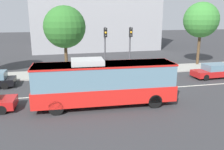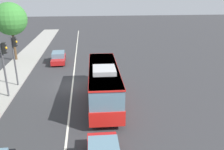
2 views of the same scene
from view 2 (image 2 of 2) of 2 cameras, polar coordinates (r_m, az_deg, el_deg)
ground_plane at (r=24.21m, az=-9.86°, el=-2.56°), size 160.00×160.00×0.00m
sidewalk_kerb at (r=25.61m, az=-26.02°, el=-2.92°), size 80.00×3.76×0.14m
lane_centre_line at (r=24.20m, az=-9.86°, el=-2.55°), size 76.00×0.16×0.01m
transit_bus at (r=19.81m, az=-2.10°, el=-1.73°), size 10.09×2.89×3.46m
sedan_red at (r=32.44m, az=-13.25°, el=4.28°), size 4.57×1.99×1.46m
traffic_light_near_corner at (r=24.48m, az=-23.14°, el=5.16°), size 0.33×0.62×5.20m
traffic_light_mid_block at (r=22.02m, az=-25.29°, el=3.37°), size 0.32×0.62×5.20m
street_tree_kerbside_left at (r=34.69m, az=-24.09°, el=12.66°), size 4.42×4.42×8.04m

